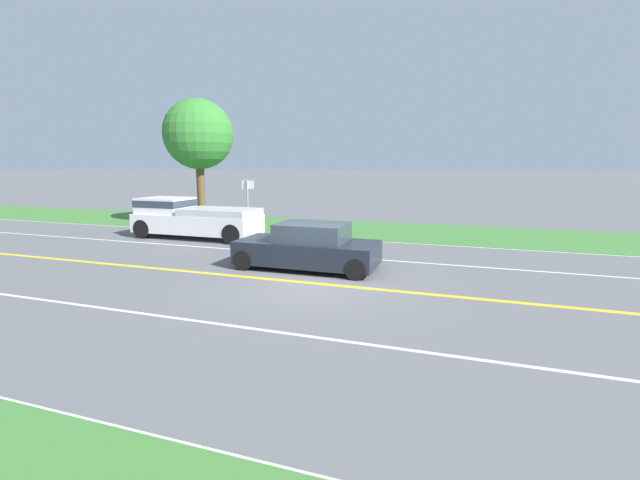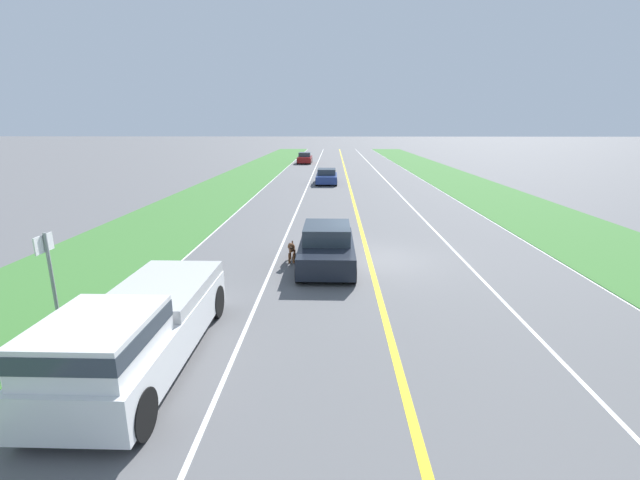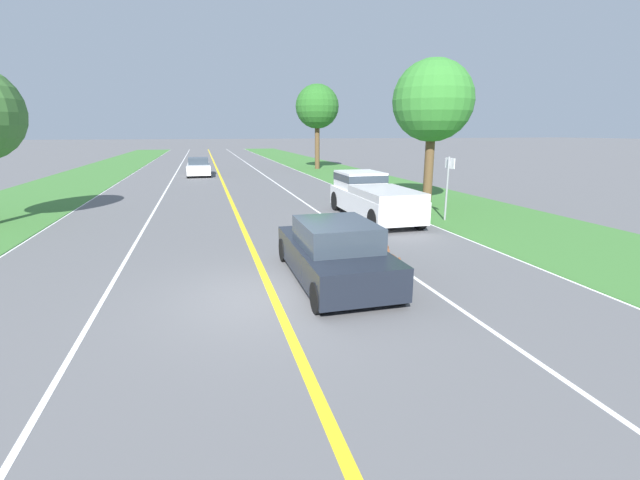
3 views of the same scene
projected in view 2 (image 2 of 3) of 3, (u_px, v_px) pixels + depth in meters
name	position (u px, v px, depth m)	size (l,w,h in m)	color
ground_plane	(369.00, 260.00, 15.97)	(400.00, 400.00, 0.00)	#5B5B5E
centre_divider_line	(369.00, 260.00, 15.97)	(0.18, 160.00, 0.01)	yellow
lane_edge_line_right	(184.00, 258.00, 16.17)	(0.14, 160.00, 0.01)	white
lane_edge_line_left	(559.00, 261.00, 15.77)	(0.14, 160.00, 0.01)	white
lane_dash_same_dir	(276.00, 259.00, 16.07)	(0.10, 160.00, 0.01)	white
lane_dash_oncoming	(464.00, 260.00, 15.87)	(0.10, 160.00, 0.01)	white
grass_verge_right	(106.00, 257.00, 16.26)	(6.00, 160.00, 0.03)	#3D7533
ego_car	(327.00, 247.00, 15.21)	(1.93, 4.40, 1.45)	black
dog	(292.00, 248.00, 15.57)	(0.27, 1.25, 0.83)	brown
pickup_truck	(138.00, 328.00, 8.58)	(2.00, 5.66, 1.75)	silver
car_trailing_near	(327.00, 177.00, 37.18)	(1.82, 4.21, 1.25)	navy
car_trailing_mid	(305.00, 158.00, 57.42)	(1.85, 4.37, 1.43)	maroon
street_sign	(50.00, 272.00, 9.84)	(0.11, 0.64, 2.51)	gray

